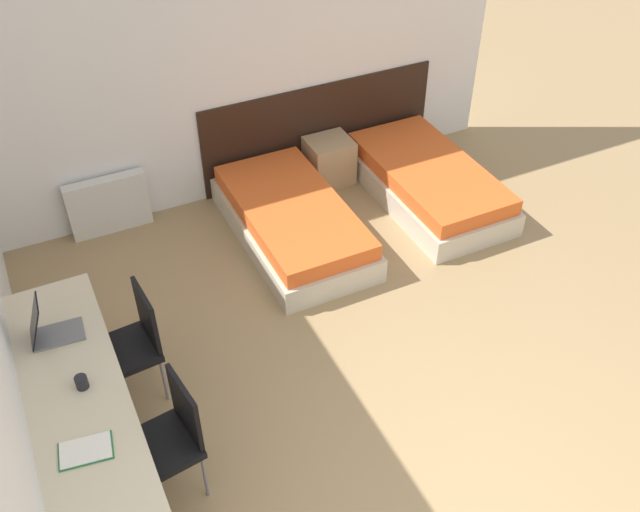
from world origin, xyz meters
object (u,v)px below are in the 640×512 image
at_px(laptop, 50,330).
at_px(nightstand, 329,161).
at_px(bed_near_window, 293,222).
at_px(bed_near_door, 428,182).
at_px(chair_near_laptop, 133,341).
at_px(chair_near_notebook, 169,436).

bearing_deg(laptop, nightstand, 35.44).
relative_size(bed_near_window, bed_near_door, 1.00).
distance_m(bed_near_window, bed_near_door, 1.50).
bearing_deg(nightstand, bed_near_door, -44.59).
height_order(bed_near_window, chair_near_laptop, chair_near_laptop).
bearing_deg(chair_near_notebook, chair_near_laptop, 82.00).
bearing_deg(chair_near_laptop, bed_near_window, 28.85).
height_order(nightstand, chair_near_laptop, chair_near_laptop).
height_order(chair_near_laptop, laptop, laptop).
relative_size(chair_near_notebook, laptop, 2.59).
relative_size(chair_near_laptop, chair_near_notebook, 1.00).
relative_size(bed_near_window, chair_near_laptop, 2.02).
xyz_separation_m(bed_near_door, nightstand, (-0.75, 0.74, 0.04)).
xyz_separation_m(bed_near_window, bed_near_door, (1.50, 0.00, 0.00)).
bearing_deg(bed_near_window, bed_near_door, 0.00).
distance_m(nightstand, chair_near_laptop, 3.18).
distance_m(bed_near_window, laptop, 2.60).
relative_size(bed_near_door, nightstand, 3.91).
bearing_deg(bed_near_window, nightstand, 44.59).
bearing_deg(chair_near_laptop, laptop, 167.66).
relative_size(bed_near_window, chair_near_notebook, 2.02).
relative_size(bed_near_window, nightstand, 3.91).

